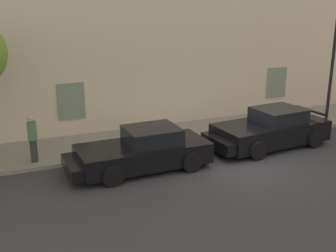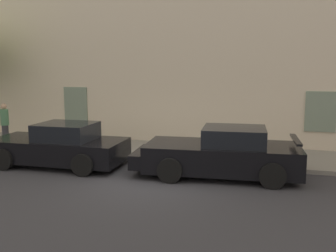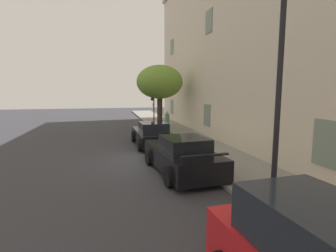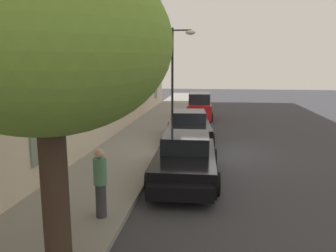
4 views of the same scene
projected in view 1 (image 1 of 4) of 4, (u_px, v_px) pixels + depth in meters
ground_plane at (239, 161)px, 15.24m from camera, size 80.00×80.00×0.00m
sidewalk at (198, 133)px, 18.19m from camera, size 60.00×3.03×0.14m
sportscar_red_lead at (139, 152)px, 14.36m from camera, size 4.90×2.25×1.43m
sportscar_yellow_flank at (267, 130)px, 16.56m from camera, size 5.08×2.50×1.49m
pedestrian_admiring at (33, 138)px, 14.56m from camera, size 0.37×0.37×1.67m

